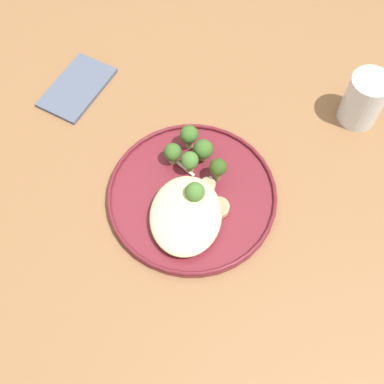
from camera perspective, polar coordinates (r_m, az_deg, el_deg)
ground at (r=1.53m, az=-1.58°, el=-14.31°), size 6.00×6.00×0.00m
wooden_dining_table at (r=0.91m, az=-2.59°, el=-4.26°), size 1.40×1.00×0.74m
dinner_plate at (r=0.84m, az=-0.00°, el=-0.37°), size 0.29×0.29×0.02m
noodle_bed at (r=0.80m, az=-0.73°, el=-2.70°), size 0.15×0.12×0.03m
seared_scallop_left_edge at (r=0.83m, az=1.84°, el=0.79°), size 0.03×0.03×0.01m
seared_scallop_tiny_bay at (r=0.82m, az=1.55°, el=-1.02°), size 0.02×0.02×0.02m
seared_scallop_half_hidden at (r=0.80m, az=-1.60°, el=-3.65°), size 0.03×0.03×0.01m
seared_scallop_rear_pale at (r=0.82m, az=3.14°, el=-1.64°), size 0.03×0.03×0.02m
seared_scallop_front_small at (r=0.81m, az=-0.78°, el=-1.47°), size 0.03×0.03×0.02m
seared_scallop_right_edge at (r=0.83m, az=-1.02°, el=-0.25°), size 0.04×0.04×0.01m
broccoli_floret_small_sprig at (r=0.82m, az=3.05°, el=2.82°), size 0.03×0.03×0.05m
broccoli_floret_near_rim at (r=0.83m, az=-0.26°, el=3.63°), size 0.03×0.03×0.05m
broccoli_floret_split_head at (r=0.85m, az=1.31°, el=4.95°), size 0.03×0.03×0.05m
broccoli_floret_rear_charred at (r=0.85m, az=-2.44°, el=4.59°), size 0.03×0.03×0.04m
broccoli_floret_tall_stalk at (r=0.86m, az=-0.35°, el=6.61°), size 0.03×0.03×0.05m
broccoli_floret_front_edge at (r=0.80m, az=0.33°, el=-0.11°), size 0.03×0.03×0.05m
onion_sliver_long_sliver at (r=0.86m, az=-0.93°, el=2.84°), size 0.03×0.04×0.00m
onion_sliver_curled_piece at (r=0.84m, az=1.47°, el=0.54°), size 0.05×0.02×0.00m
water_glass at (r=0.96m, az=19.22°, el=9.83°), size 0.07×0.07×0.10m
folded_napkin at (r=1.00m, az=-13.18°, el=11.73°), size 0.17×0.14×0.01m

